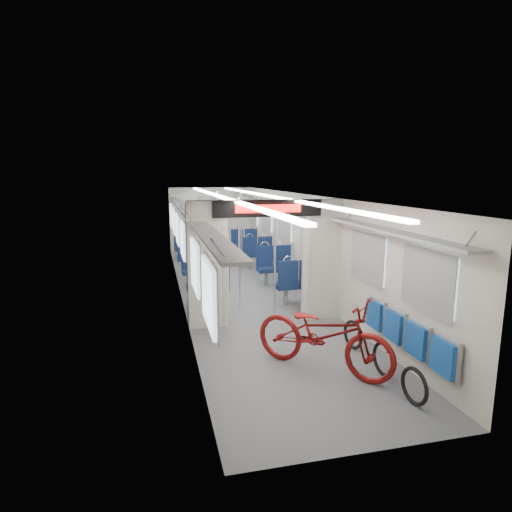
# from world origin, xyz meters

# --- Properties ---
(carriage) EXTENTS (12.00, 12.02, 2.31)m
(carriage) POSITION_xyz_m (0.00, -0.27, 1.50)
(carriage) COLOR #515456
(carriage) RESTS_ON ground
(bicycle) EXTENTS (1.95, 2.00, 1.09)m
(bicycle) POSITION_xyz_m (0.25, -4.17, 0.55)
(bicycle) COLOR maroon
(bicycle) RESTS_ON ground
(flip_bench) EXTENTS (0.12, 2.10, 0.51)m
(flip_bench) POSITION_xyz_m (1.35, -4.48, 0.58)
(flip_bench) COLOR gray
(flip_bench) RESTS_ON carriage
(bike_hoop_a) EXTENTS (0.10, 0.48, 0.47)m
(bike_hoop_a) POSITION_xyz_m (0.98, -5.28, 0.21)
(bike_hoop_a) COLOR black
(bike_hoop_a) RESTS_ON ground
(bike_hoop_b) EXTENTS (0.10, 0.50, 0.50)m
(bike_hoop_b) POSITION_xyz_m (1.01, -4.53, 0.22)
(bike_hoop_b) COLOR black
(bike_hoop_b) RESTS_ON ground
(bike_hoop_c) EXTENTS (0.13, 0.47, 0.47)m
(bike_hoop_c) POSITION_xyz_m (1.02, -3.56, 0.21)
(bike_hoop_c) COLOR black
(bike_hoop_c) RESTS_ON ground
(seat_bay_near_left) EXTENTS (0.88, 1.95, 1.06)m
(seat_bay_near_left) POSITION_xyz_m (-0.93, 0.09, 0.53)
(seat_bay_near_left) COLOR #0E1C40
(seat_bay_near_left) RESTS_ON ground
(seat_bay_near_right) EXTENTS (0.90, 2.04, 1.09)m
(seat_bay_near_right) POSITION_xyz_m (0.93, -0.17, 0.54)
(seat_bay_near_right) COLOR #0E1C40
(seat_bay_near_right) RESTS_ON ground
(seat_bay_far_left) EXTENTS (0.91, 2.07, 1.10)m
(seat_bay_far_left) POSITION_xyz_m (-0.93, 3.44, 0.54)
(seat_bay_far_left) COLOR #0E1C40
(seat_bay_far_left) RESTS_ON ground
(seat_bay_far_right) EXTENTS (0.89, 1.96, 1.06)m
(seat_bay_far_right) POSITION_xyz_m (0.93, 3.50, 0.53)
(seat_bay_far_right) COLOR #0E1C40
(seat_bay_far_right) RESTS_ON ground
(stanchion_near_left) EXTENTS (0.04, 0.04, 2.30)m
(stanchion_near_left) POSITION_xyz_m (-0.33, -1.13, 1.15)
(stanchion_near_left) COLOR silver
(stanchion_near_left) RESTS_ON ground
(stanchion_near_right) EXTENTS (0.04, 0.04, 2.30)m
(stanchion_near_right) POSITION_xyz_m (0.29, -1.56, 1.15)
(stanchion_near_right) COLOR silver
(stanchion_near_right) RESTS_ON ground
(stanchion_far_left) EXTENTS (0.04, 0.04, 2.30)m
(stanchion_far_left) POSITION_xyz_m (-0.32, 1.95, 1.15)
(stanchion_far_left) COLOR silver
(stanchion_far_left) RESTS_ON ground
(stanchion_far_right) EXTENTS (0.05, 0.05, 2.30)m
(stanchion_far_right) POSITION_xyz_m (0.30, 1.79, 1.15)
(stanchion_far_right) COLOR silver
(stanchion_far_right) RESTS_ON ground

